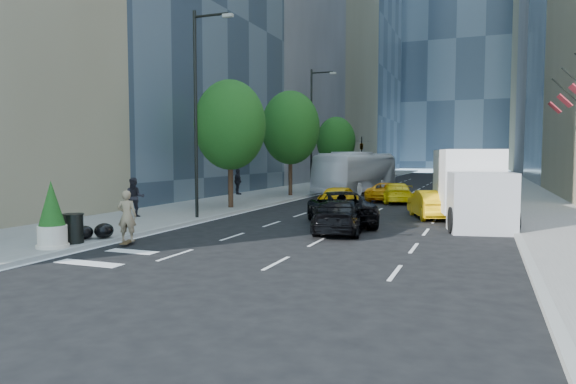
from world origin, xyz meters
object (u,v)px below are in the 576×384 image
at_px(black_sedan_mercedes, 341,216).
at_px(box_truck, 470,186).
at_px(planter_shrub, 52,216).
at_px(trash_can, 73,229).
at_px(black_sedan_lincoln, 340,208).
at_px(skateboarder, 127,219).
at_px(city_bus, 357,172).

bearing_deg(black_sedan_mercedes, box_truck, -142.72).
xyz_separation_m(box_truck, planter_shrub, (-12.71, -12.38, -0.56)).
distance_m(trash_can, planter_shrub, 1.10).
bearing_deg(trash_can, black_sedan_lincoln, 51.92).
relative_size(box_truck, planter_shrub, 3.43).
relative_size(skateboarder, city_bus, 0.15).
relative_size(city_bus, box_truck, 1.65).
xyz_separation_m(skateboarder, box_truck, (11.28, 10.38, 0.85)).
bearing_deg(trash_can, black_sedan_mercedes, 40.34).
bearing_deg(black_sedan_lincoln, skateboarder, 30.07).
xyz_separation_m(city_bus, trash_can, (-3.25, -29.10, -1.11)).
bearing_deg(box_truck, black_sedan_lincoln, -168.14).
bearing_deg(box_truck, skateboarder, -148.48).
distance_m(skateboarder, city_bus, 28.11).
relative_size(skateboarder, planter_shrub, 0.83).
distance_m(black_sedan_lincoln, box_truck, 6.17).
distance_m(black_sedan_mercedes, city_bus, 22.95).
height_order(box_truck, planter_shrub, box_truck).
xyz_separation_m(skateboarder, city_bus, (1.81, 28.03, 0.83)).
bearing_deg(skateboarder, city_bus, -113.65).
xyz_separation_m(black_sedan_lincoln, trash_can, (-7.10, -9.06, -0.14)).
distance_m(black_sedan_mercedes, trash_can, 10.23).
bearing_deg(city_bus, black_sedan_lincoln, -71.82).
bearing_deg(box_truck, planter_shrub, -146.87).
xyz_separation_m(city_bus, planter_shrub, (-3.25, -30.03, -0.54)).
bearing_deg(city_bus, box_truck, -54.51).
bearing_deg(trash_can, skateboarder, 36.48).
distance_m(city_bus, planter_shrub, 30.21).
bearing_deg(black_sedan_mercedes, skateboarder, 34.01).
height_order(black_sedan_lincoln, trash_can, black_sedan_lincoln).
bearing_deg(black_sedan_mercedes, city_bus, -85.70).
height_order(black_sedan_mercedes, box_truck, box_truck).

